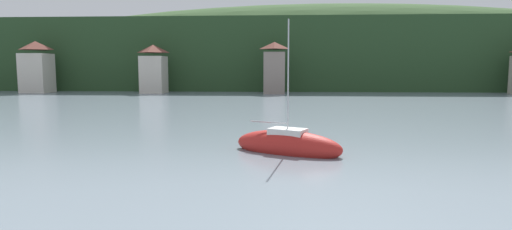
{
  "coord_description": "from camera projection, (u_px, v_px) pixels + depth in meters",
  "views": [
    {
      "loc": [
        1.37,
        29.09,
        5.42
      ],
      "look_at": [
        0.0,
        52.46,
        2.77
      ],
      "focal_mm": 29.94,
      "sensor_mm": 36.0,
      "label": 1
    }
  ],
  "objects": [
    {
      "name": "shore_building_west",
      "position": [
        37.0,
        68.0,
        89.82
      ],
      "size": [
        5.7,
        5.39,
        10.77
      ],
      "color": "beige",
      "rests_on": "ground_plane"
    },
    {
      "name": "wooded_hillside",
      "position": [
        310.0,
        62.0,
        134.47
      ],
      "size": [
        352.0,
        74.88,
        40.22
      ],
      "color": "#264223",
      "rests_on": "ground_plane"
    },
    {
      "name": "sailboat_mid_0",
      "position": [
        288.0,
        145.0,
        26.99
      ],
      "size": [
        7.43,
        5.05,
        8.89
      ],
      "rotation": [
        0.0,
        0.0,
        5.84
      ],
      "color": "red",
      "rests_on": "ground_plane"
    },
    {
      "name": "shore_building_westcentral",
      "position": [
        154.0,
        70.0,
        88.45
      ],
      "size": [
        4.92,
        5.49,
        9.96
      ],
      "color": "beige",
      "rests_on": "ground_plane"
    },
    {
      "name": "shore_building_central",
      "position": [
        274.0,
        69.0,
        86.39
      ],
      "size": [
        4.46,
        4.26,
        10.41
      ],
      "color": "gray",
      "rests_on": "ground_plane"
    }
  ]
}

